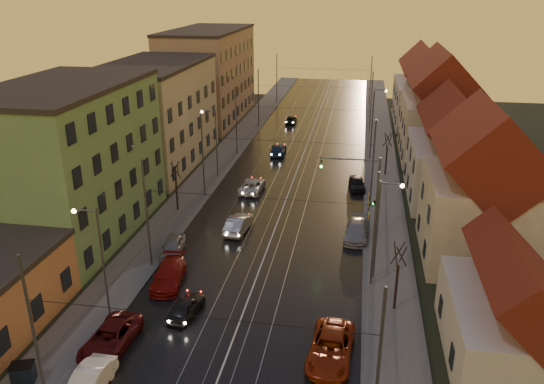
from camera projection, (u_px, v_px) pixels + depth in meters
The scene contains 49 objects.
ground at pixel (230, 349), 32.68m from camera, with size 160.00×160.00×0.00m, color black.
road at pixel (303, 156), 69.36m from camera, with size 16.00×120.00×0.04m, color black.
sidewalk_left at pixel (229, 151), 70.89m from camera, with size 4.00×120.00×0.15m, color #4C4C4C.
sidewalk_right at pixel (380, 159), 67.79m from camera, with size 4.00×120.00×0.15m, color #4C4C4C.
tram_rail_0 at pixel (286, 154), 69.69m from camera, with size 0.06×120.00×0.03m, color gray.
tram_rail_1 at pixel (297, 155), 69.47m from camera, with size 0.06×120.00×0.03m, color gray.
tram_rail_2 at pixel (309, 156), 69.23m from camera, with size 0.06×120.00×0.03m, color gray.
tram_rail_3 at pixel (320, 156), 69.01m from camera, with size 0.06×120.00×0.03m, color gray.
apartment_left_1 at pixel (70, 164), 45.85m from camera, with size 10.00×18.00×13.00m, color #5D8C59.
apartment_left_2 at pixel (155, 116), 64.38m from camera, with size 10.00×20.00×12.00m, color #B6B08D.
apartment_left_3 at pixel (209, 76), 86.02m from camera, with size 10.00×24.00×14.00m, color #997862.
house_right_0 at pixel (520, 317), 30.81m from camera, with size 8.16×10.20×5.80m.
house_right_1 at pixel (482, 195), 41.81m from camera, with size 8.67×10.20×10.80m.
house_right_2 at pixel (456, 156), 54.03m from camera, with size 9.18×12.24×9.20m.
house_right_3 at pixel (439, 112), 67.36m from camera, with size 9.18×14.28×11.50m.
house_right_4 at pixel (425, 91), 84.15m from camera, with size 9.18×16.32×10.00m.
catenary_pole_l_0 at pixel (34, 333), 26.86m from camera, with size 0.16×0.16×9.00m, color #595B60.
catenary_pole_r_0 at pixel (378, 372), 24.19m from camera, with size 0.16×0.16×9.00m, color #595B60.
catenary_pole_l_1 at pixel (147, 215), 40.62m from camera, with size 0.16×0.16×9.00m, color #595B60.
catenary_pole_r_1 at pixel (375, 231), 37.95m from camera, with size 0.16×0.16×9.00m, color #595B60.
catenary_pole_l_2 at pixel (203, 156), 54.38m from camera, with size 0.16×0.16×9.00m, color #595B60.
catenary_pole_r_2 at pixel (373, 165), 51.71m from camera, with size 0.16×0.16×9.00m, color #595B60.
catenary_pole_l_3 at pixel (236, 121), 68.14m from camera, with size 0.16×0.16×9.00m, color #595B60.
catenary_pole_r_3 at pixel (372, 127), 65.47m from camera, with size 0.16×0.16×9.00m, color #595B60.
catenary_pole_l_4 at pixel (258, 98), 81.89m from camera, with size 0.16×0.16×9.00m, color #595B60.
catenary_pole_r_4 at pixel (371, 102), 79.23m from camera, with size 0.16×0.16×9.00m, color #595B60.
catenary_pole_l_5 at pixel (277, 79), 98.41m from camera, with size 0.16×0.16×9.00m, color #595B60.
catenary_pole_r_5 at pixel (371, 82), 95.74m from camera, with size 0.16×0.16×9.00m, color #595B60.
street_lamp_0 at pixel (97, 252), 34.13m from camera, with size 1.75×0.32×8.00m.
street_lamp_1 at pixel (382, 221), 38.65m from camera, with size 1.75×0.32×8.00m.
street_lamp_2 at pixel (214, 137), 59.82m from camera, with size 1.75×0.32×8.00m.
street_lamp_3 at pixel (375, 111), 71.67m from camera, with size 1.75×0.32×8.00m.
traffic_light_mast at pixel (366, 185), 46.26m from camera, with size 5.30×0.32×7.20m.
bare_tree_0 at pixel (176, 187), 51.69m from camera, with size 1.09×1.09×5.11m.
bare_tree_1 at pixel (397, 279), 35.69m from camera, with size 1.09×1.09×5.11m.
bare_tree_2 at pixel (387, 155), 61.34m from camera, with size 1.09×1.09×5.11m.
driving_car_0 at pixel (186, 307), 35.82m from camera, with size 1.53×3.79×1.29m, color black.
driving_car_1 at pixel (238, 224), 47.97m from camera, with size 1.59×4.57×1.50m, color #97969B.
driving_car_2 at pixel (252, 186), 57.20m from camera, with size 2.24×4.85×1.35m, color #B8B8B8.
driving_car_3 at pixel (278, 149), 69.68m from camera, with size 1.93×4.74×1.38m, color navy.
driving_car_4 at pixel (291, 119), 85.04m from camera, with size 1.59×3.94×1.34m, color black.
parked_left_0 at pixel (88, 384), 28.83m from camera, with size 1.52×4.36×1.44m, color white.
parked_left_1 at pixel (110, 338), 32.56m from camera, with size 2.38×5.15×1.43m, color #4F0D11.
parked_left_2 at pixel (168, 275), 39.60m from camera, with size 2.07×5.08×1.47m, color maroon.
parked_left_3 at pixel (173, 247), 43.91m from camera, with size 1.64×4.08×1.39m, color gray.
parked_right_0 at pixel (331, 348), 31.63m from camera, with size 2.52×5.47×1.52m, color #982C0F.
parked_right_1 at pixel (357, 231), 46.69m from camera, with size 2.00×4.91×1.43m, color #A0A0A6.
parked_right_2 at pixel (357, 183), 57.81m from camera, with size 1.62×4.02×1.37m, color black.
dumpster at pixel (23, 373), 29.62m from camera, with size 1.20×0.80×1.10m, color black.
Camera 1 is at (7.06, -26.03, 21.02)m, focal length 35.00 mm.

